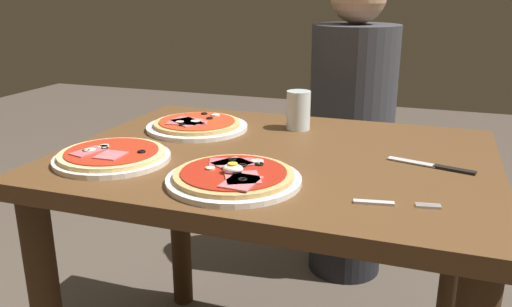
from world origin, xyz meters
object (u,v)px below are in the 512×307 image
water_glass_near (298,113)px  knife (437,166)px  dining_table (276,200)px  pizza_foreground (234,177)px  pizza_across_left (197,125)px  pizza_across_right (112,156)px  diner_person (351,137)px  fork (389,203)px

water_glass_near → knife: water_glass_near is taller
water_glass_near → dining_table: bearing=-88.0°
pizza_foreground → pizza_across_left: size_ratio=0.98×
pizza_across_left → knife: bearing=-10.9°
pizza_across_left → knife: 0.66m
pizza_foreground → pizza_across_right: 0.32m
diner_person → dining_table: bearing=85.4°
knife → diner_person: bearing=112.1°
pizza_foreground → pizza_across_left: bearing=125.2°
pizza_across_right → water_glass_near: (0.33, 0.42, 0.04)m
fork → diner_person: bearing=102.9°
knife → diner_person: 0.84m
fork → knife: (0.08, 0.25, 0.00)m
pizza_across_left → diner_person: size_ratio=0.24×
pizza_across_right → water_glass_near: size_ratio=2.46×
knife → fork: bearing=-107.5°
dining_table → knife: bearing=1.6°
pizza_across_right → knife: (0.71, 0.20, -0.01)m
pizza_across_left → pizza_across_right: same height
dining_table → diner_person: (0.06, 0.77, -0.03)m
pizza_across_left → pizza_across_right: bearing=-100.9°
pizza_foreground → fork: size_ratio=1.78×
pizza_across_right → water_glass_near: bearing=51.8°
pizza_across_left → diner_person: 0.74m
pizza_foreground → diner_person: diner_person is taller
dining_table → diner_person: bearing=85.4°
pizza_foreground → knife: 0.46m
pizza_foreground → knife: size_ratio=1.45×
pizza_foreground → knife: (0.39, 0.24, -0.01)m
pizza_foreground → diner_person: size_ratio=0.24×
water_glass_near → pizza_across_left: bearing=-160.1°
water_glass_near → knife: bearing=-30.5°
water_glass_near → knife: size_ratio=0.56×
dining_table → pizza_across_left: 0.34m
fork → pizza_across_right: bearing=175.3°
pizza_across_right → knife: bearing=15.6°
pizza_foreground → pizza_across_left: pizza_foreground is taller
pizza_foreground → diner_person: bearing=85.2°
pizza_foreground → pizza_across_right: bearing=172.9°
dining_table → diner_person: size_ratio=0.87×
knife → diner_person: (-0.31, 0.76, -0.16)m
pizza_across_left → fork: size_ratio=1.82×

